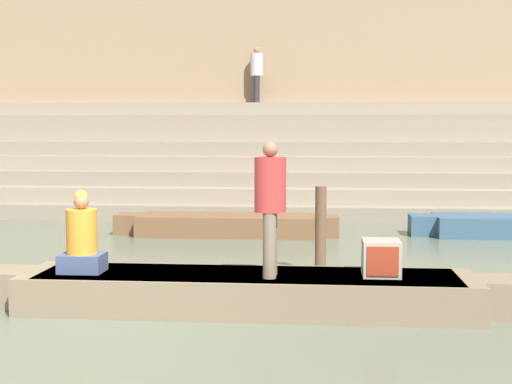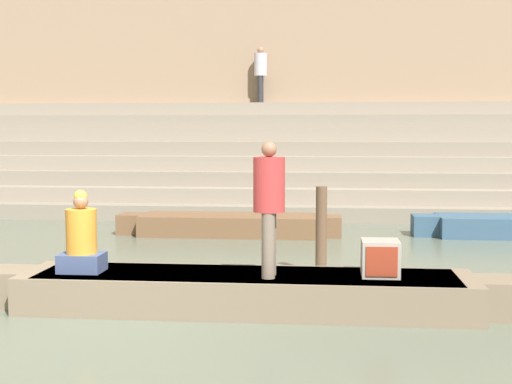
% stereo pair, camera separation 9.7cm
% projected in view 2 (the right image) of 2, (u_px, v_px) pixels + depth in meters
% --- Properties ---
extents(ground_plane, '(120.00, 120.00, 0.00)m').
position_uv_depth(ground_plane, '(93.00, 329.00, 7.92)').
color(ground_plane, '#566051').
extents(ghat_steps, '(36.00, 4.82, 3.03)m').
position_uv_depth(ghat_steps, '(235.00, 171.00, 20.08)').
color(ghat_steps, gray).
rests_on(ghat_steps, ground).
extents(back_wall, '(34.20, 1.28, 8.94)m').
position_uv_depth(back_wall, '(245.00, 58.00, 22.08)').
color(back_wall, '#937A60').
rests_on(back_wall, ground).
extents(rowboat_main, '(7.08, 1.32, 0.46)m').
position_uv_depth(rowboat_main, '(246.00, 291.00, 8.72)').
color(rowboat_main, '#756651').
rests_on(rowboat_main, ground).
extents(person_standing, '(0.38, 0.38, 1.62)m').
position_uv_depth(person_standing, '(269.00, 200.00, 8.46)').
color(person_standing, '#756656').
rests_on(person_standing, rowboat_main).
extents(person_rowing, '(0.53, 0.42, 1.02)m').
position_uv_depth(person_rowing, '(82.00, 240.00, 8.80)').
color(person_rowing, '#3D4C75').
rests_on(person_rowing, rowboat_main).
extents(tv_set, '(0.45, 0.49, 0.43)m').
position_uv_depth(tv_set, '(380.00, 258.00, 8.55)').
color(tv_set, '#9E998E').
rests_on(tv_set, rowboat_main).
extents(moored_boat_distant, '(4.72, 1.19, 0.43)m').
position_uv_depth(moored_boat_distant, '(229.00, 224.00, 15.02)').
color(moored_boat_distant, brown).
rests_on(moored_boat_distant, ground).
extents(mooring_post, '(0.17, 0.17, 1.36)m').
position_uv_depth(mooring_post, '(321.00, 231.00, 10.74)').
color(mooring_post, brown).
rests_on(mooring_post, ground).
extents(person_on_steps, '(0.38, 0.38, 1.64)m').
position_uv_depth(person_on_steps, '(261.00, 71.00, 21.17)').
color(person_on_steps, '#28282D').
rests_on(person_on_steps, ghat_steps).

